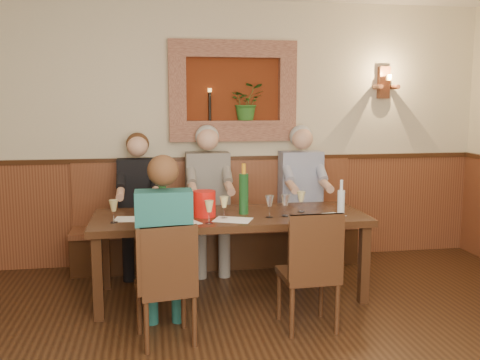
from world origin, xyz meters
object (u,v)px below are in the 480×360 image
Objects in this scene: person_bench_right at (303,207)px; wine_bottle_green_b at (163,197)px; water_bottle at (341,204)px; chair_near_right at (308,294)px; wine_bottle_green_a at (244,193)px; dining_table at (230,223)px; person_chair_front at (165,264)px; chair_near_left at (166,307)px; bench at (217,235)px; person_bench_mid at (209,210)px; person_bench_left at (139,215)px; spittoon_bucket at (204,204)px.

wine_bottle_green_b is at bearing -154.79° from person_bench_right.
chair_near_right is at bearing -133.10° from water_bottle.
wine_bottle_green_a is at bearing -133.57° from person_bench_right.
wine_bottle_green_a reaches higher than chair_near_right.
dining_table is 0.99m from person_chair_front.
chair_near_right is at bearing -65.25° from wine_bottle_green_a.
chair_near_right is 1.71m from person_bench_right.
water_bottle is at bearing 45.13° from chair_near_right.
dining_table is at bearing 45.33° from chair_near_left.
person_bench_mid is at bearing -132.11° from bench.
water_bottle is (1.71, -1.19, 0.29)m from person_bench_left.
chair_near_right is 2.74× the size of water_bottle.
person_bench_left is at bearing 87.65° from chair_near_left.
chair_near_right reaches higher than dining_table.
wine_bottle_green_a reaches higher than spittoon_bucket.
person_bench_mid reaches higher than person_bench_left.
person_bench_mid is 0.90m from wine_bottle_green_b.
bench is 0.33m from person_bench_mid.
chair_near_left is at bearing -125.07° from dining_table.
person_bench_right is at bearing -6.75° from bench.
person_bench_mid is (0.50, 1.68, 0.36)m from chair_near_left.
chair_near_left is 0.60× the size of person_bench_mid.
bench reaches higher than chair_near_right.
water_bottle is (1.13, -0.32, 0.02)m from spittoon_bucket.
chair_near_left is 1.99× the size of wine_bottle_green_a.
bench is at bearing 173.25° from person_bench_right.
dining_table is 0.64m from wine_bottle_green_b.
person_chair_front is 4.05× the size of water_bottle.
person_bench_mid is 1.01m from person_bench_right.
person_bench_right is (0.91, 0.84, -0.05)m from dining_table.
person_bench_mid is (-0.10, 0.84, -0.05)m from dining_table.
chair_near_right is 2.07× the size of wine_bottle_green_a.
person_bench_left reaches higher than spittoon_bucket.
person_chair_front is 3.06× the size of wine_bottle_green_a.
bench is 2.01× the size of person_bench_right.
dining_table is 6.31× the size of wine_bottle_green_b.
person_bench_right is at bearing 42.49° from dining_table.
person_chair_front is (-0.60, -0.78, -0.11)m from dining_table.
person_bench_right is 1.08× the size of person_chair_front.
water_bottle reaches higher than spittoon_bucket.
person_bench_left reaches higher than person_chair_front.
wine_bottle_green_a is at bearing -82.26° from bench.
water_bottle is at bearing 15.88° from person_chair_front.
dining_table is 1.61× the size of person_bench_right.
dining_table is at bearing 52.46° from person_chair_front.
wine_bottle_green_a reaches higher than wine_bottle_green_b.
person_bench_left is at bearing 138.56° from wine_bottle_green_a.
chair_near_right is (0.49, -0.79, -0.40)m from dining_table.
spittoon_bucket is 0.50× the size of wine_bottle_green_a.
bench is 1.84m from person_chair_front.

